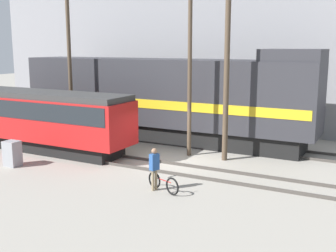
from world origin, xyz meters
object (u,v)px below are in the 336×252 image
utility_pole_left (69,60)px  person (154,165)px  bicycle (163,183)px  utility_pole_center (190,67)px  streetcar (41,117)px  utility_pole_right (227,73)px  signal_box (12,154)px  freight_locomotive (163,98)px

utility_pole_left → person: bearing=-31.9°
bicycle → utility_pole_center: (-1.48, 5.50, 4.21)m
streetcar → utility_pole_center: size_ratio=1.18×
utility_pole_left → utility_pole_center: size_ratio=1.05×
utility_pole_right → signal_box: size_ratio=7.16×
freight_locomotive → utility_pole_right: (4.95, -2.68, 1.76)m
person → signal_box: 7.63m
person → utility_pole_center: bearing=101.3°
signal_box → streetcar: bearing=108.9°
bicycle → person: 0.78m
person → signal_box: (-7.62, -0.18, -0.43)m
bicycle → utility_pole_right: size_ratio=0.19×
streetcar → person: 9.14m
freight_locomotive → signal_box: freight_locomotive is taller
bicycle → utility_pole_left: bearing=149.2°
person → signal_box: bearing=-178.7°
bicycle → signal_box: bearing=-178.6°
utility_pole_left → bicycle: bearing=-30.8°
utility_pole_center → person: bearing=-78.7°
bicycle → person: bearing=-178.0°
freight_locomotive → person: bearing=-63.4°
freight_locomotive → signal_box: (-3.52, -8.38, -1.94)m
person → utility_pole_center: (-1.10, 5.51, 3.53)m
bicycle → person: person is taller
bicycle → signal_box: (-8.00, -0.19, 0.25)m
streetcar → bicycle: (9.03, -2.82, -1.48)m
utility_pole_center → utility_pole_right: 1.97m
freight_locomotive → streetcar: freight_locomotive is taller
streetcar → signal_box: size_ratio=8.97×
person → utility_pole_right: size_ratio=0.20×
person → utility_pole_center: size_ratio=0.19×
utility_pole_center → signal_box: 9.52m
person → utility_pole_left: 11.07m
bicycle → utility_pole_right: (0.47, 5.50, 3.94)m
bicycle → utility_pole_center: utility_pole_center is taller
signal_box → utility_pole_right: bearing=33.9°
utility_pole_right → streetcar: bearing=-164.2°
utility_pole_right → bicycle: bearing=-94.9°
streetcar → utility_pole_right: (9.50, 2.68, 2.47)m
utility_pole_center → utility_pole_right: size_ratio=1.06×
person → utility_pole_center: 6.64m
utility_pole_left → utility_pole_right: 9.71m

